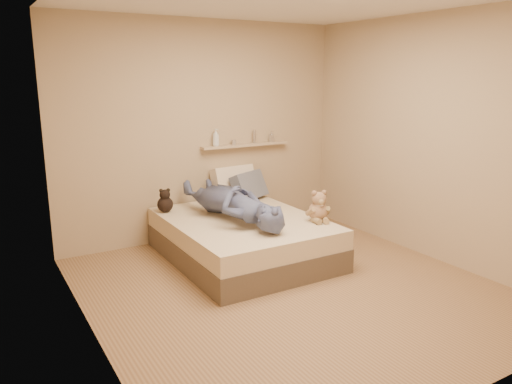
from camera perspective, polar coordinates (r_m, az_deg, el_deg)
room at (r=4.43m, az=4.29°, el=4.63°), size 3.80×3.80×3.80m
bed at (r=5.46m, az=-1.50°, el=-5.31°), size 1.50×1.90×0.45m
game_console at (r=4.93m, az=1.98°, el=-2.87°), size 0.17×0.13×0.05m
teddy_bear at (r=5.29m, az=7.17°, el=-1.87°), size 0.27×0.28×0.34m
dark_plush at (r=5.69m, az=-10.35°, el=-1.12°), size 0.18×0.18×0.27m
pillow_cream at (r=6.20m, az=-2.52°, el=1.05°), size 0.57×0.33×0.43m
pillow_grey at (r=6.15m, az=-0.78°, el=0.68°), size 0.57×0.46×0.37m
person at (r=5.33m, az=-2.71°, el=-1.10°), size 0.71×1.64×0.38m
wall_shelf at (r=6.29m, az=-1.20°, el=5.40°), size 1.20×0.12×0.03m
shelf_bottles at (r=6.20m, az=-2.53°, el=6.23°), size 0.89×0.12×0.21m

